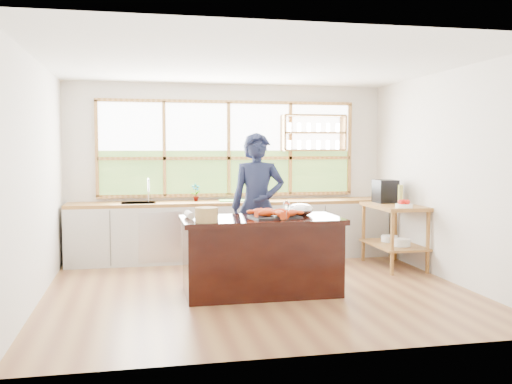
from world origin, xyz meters
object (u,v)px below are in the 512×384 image
object	(u,v)px
island	(261,255)
espresso_machine	(385,191)
wicker_basket	(207,215)
cook	(258,206)

from	to	relation	value
island	espresso_machine	world-z (taller)	espresso_machine
island	wicker_basket	distance (m)	0.90
espresso_machine	island	bearing A→B (deg)	-148.47
island	wicker_basket	world-z (taller)	wicker_basket
island	cook	xyz separation A→B (m)	(0.11, 0.75, 0.50)
espresso_machine	cook	bearing A→B (deg)	-163.67
wicker_basket	espresso_machine	bearing A→B (deg)	30.87
island	wicker_basket	size ratio (longest dim) A/B	7.31
island	cook	distance (m)	0.91
wicker_basket	island	bearing A→B (deg)	23.79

